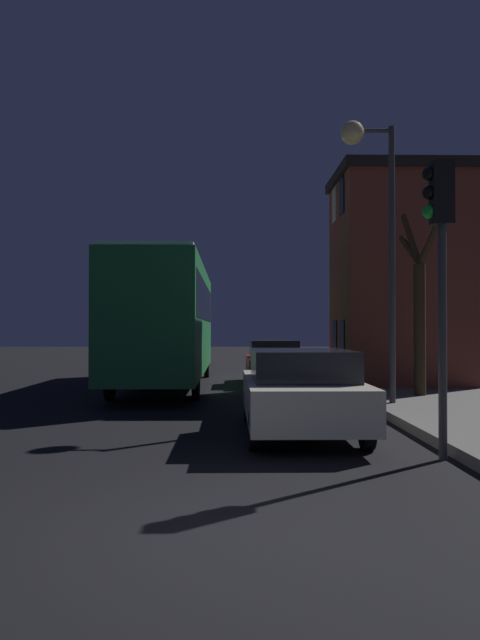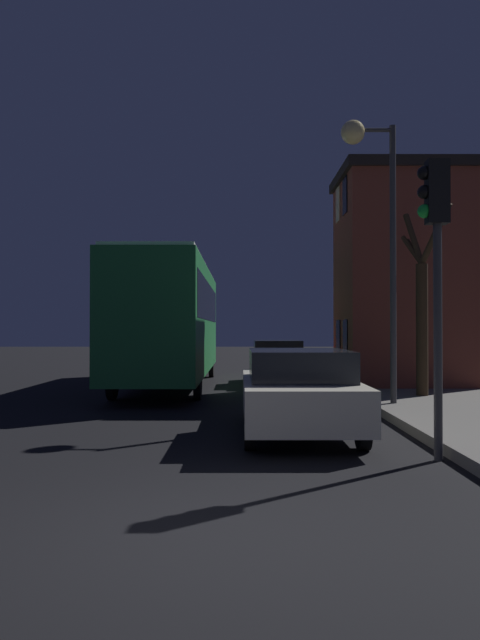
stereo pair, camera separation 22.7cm
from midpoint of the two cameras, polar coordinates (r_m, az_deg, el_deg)
The scene contains 8 objects.
ground_plane at distance 5.89m, azimuth -3.76°, elevation -19.06°, with size 120.00×120.00×0.00m, color black.
brick_building at distance 19.96m, azimuth 14.02°, elevation 3.88°, with size 4.00×3.83×6.56m.
streetlamp at distance 14.72m, azimuth 11.32°, elevation 11.70°, with size 1.24×0.54×6.40m.
traffic_light at distance 9.28m, azimuth 17.13°, elevation 6.58°, with size 0.43×0.24×4.22m.
bare_tree at distance 16.34m, azimuth 15.72°, elevation 1.25°, with size 0.95×1.66×4.72m.
bus at distance 20.21m, azimuth -6.93°, elevation 0.46°, with size 2.43×11.89×3.89m.
car_near_lane at distance 11.08m, azimuth 4.92°, elevation -6.38°, with size 1.90×4.70×1.48m.
car_mid_lane at distance 21.02m, azimuth 2.76°, elevation -3.76°, with size 1.75×3.96×1.47m.
Camera 1 is at (0.16, -5.58, 1.84)m, focal length 35.00 mm.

